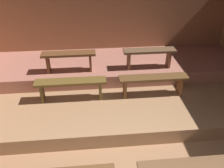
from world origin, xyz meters
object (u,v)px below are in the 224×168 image
at_px(bench_middle_left, 69,57).
at_px(bench_floor_right, 203,168).
at_px(bench_lower_right, 153,81).
at_px(bench_lower_left, 71,85).
at_px(bench_middle_right, 149,54).

bearing_deg(bench_middle_left, bench_floor_right, -53.42).
relative_size(bench_lower_right, bench_middle_left, 1.21).
distance_m(bench_floor_right, bench_lower_right, 1.98).
bearing_deg(bench_lower_left, bench_middle_right, 21.68).
bearing_deg(bench_lower_left, bench_floor_right, -45.75).
bearing_deg(bench_lower_right, bench_lower_left, 180.00).
bearing_deg(bench_lower_right, bench_floor_right, -82.77).
distance_m(bench_lower_right, bench_middle_right, 0.73).
height_order(bench_lower_left, bench_middle_right, bench_middle_right).
height_order(bench_floor_right, bench_lower_left, bench_lower_left).
xyz_separation_m(bench_floor_right, bench_middle_right, (-0.20, 2.62, 0.56)).
bearing_deg(bench_middle_right, bench_floor_right, -85.71).
bearing_deg(bench_lower_right, bench_middle_right, 85.78).
distance_m(bench_middle_left, bench_middle_right, 1.75).
bearing_deg(bench_floor_right, bench_lower_left, 134.25).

